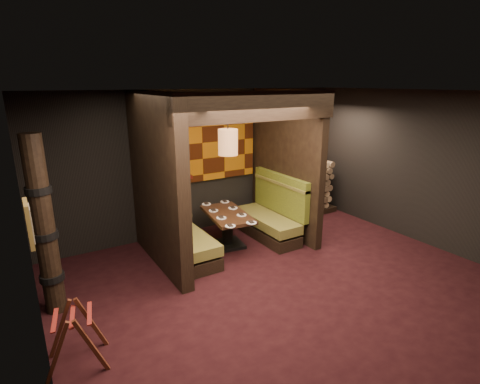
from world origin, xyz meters
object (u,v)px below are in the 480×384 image
luggage_rack (75,335)px  firewood_stack (300,189)px  booth_bench_left (182,237)px  booth_bench_right (271,217)px  dining_table (227,225)px  pendant_lamp (228,142)px  totem_column (44,229)px

luggage_rack → firewood_stack: firewood_stack is taller
booth_bench_left → luggage_rack: (-2.01, -1.78, -0.04)m
booth_bench_right → dining_table: booth_bench_right is taller
pendant_lamp → firewood_stack: (2.33, 0.72, -1.37)m
booth_bench_right → totem_column: size_ratio=0.67×
pendant_lamp → firewood_stack: 2.79m
booth_bench_left → firewood_stack: firewood_stack is taller
dining_table → booth_bench_right: bearing=-1.8°
totem_column → luggage_rack: bearing=-86.3°
booth_bench_left → luggage_rack: booth_bench_left is taller
dining_table → firewood_stack: firewood_stack is taller
dining_table → totem_column: 3.16m
booth_bench_left → booth_bench_right: 1.89m
dining_table → luggage_rack: luggage_rack is taller
luggage_rack → totem_column: size_ratio=0.31×
luggage_rack → dining_table: bearing=31.7°
booth_bench_right → dining_table: size_ratio=1.21×
booth_bench_left → firewood_stack: (3.25, 0.70, 0.21)m
booth_bench_right → firewood_stack: (1.35, 0.70, 0.21)m
pendant_lamp → luggage_rack: bearing=-149.0°
booth_bench_right → dining_table: bearing=178.2°
pendant_lamp → luggage_rack: pendant_lamp is taller
dining_table → totem_column: (-3.01, -0.58, 0.76)m
booth_bench_right → firewood_stack: firewood_stack is taller
booth_bench_right → luggage_rack: bearing=-155.5°
pendant_lamp → booth_bench_left: bearing=178.8°
booth_bench_left → luggage_rack: size_ratio=2.17×
booth_bench_right → pendant_lamp: size_ratio=1.46×
booth_bench_left → totem_column: totem_column is taller
totem_column → firewood_stack: size_ratio=1.39×
dining_table → booth_bench_left: bearing=-178.1°
pendant_lamp → booth_bench_right: bearing=1.2°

